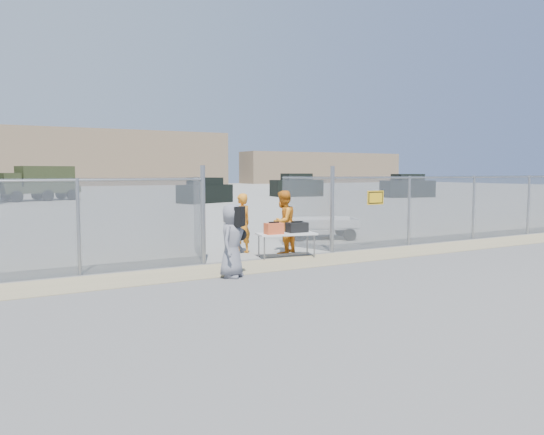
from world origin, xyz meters
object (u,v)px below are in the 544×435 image
security_worker_left (241,224)px  utility_trailer (321,228)px  security_worker_right (283,222)px  visitor (232,241)px  folding_table (286,245)px

security_worker_left → utility_trailer: (3.89, 1.66, -0.48)m
security_worker_left → security_worker_right: size_ratio=0.96×
security_worker_left → visitor: 3.34m
security_worker_left → visitor: bearing=47.5°
visitor → utility_trailer: (5.55, 4.55, -0.43)m
security_worker_right → folding_table: bearing=37.3°
folding_table → security_worker_right: security_worker_right is taller
security_worker_left → security_worker_right: security_worker_right is taller
security_worker_left → utility_trailer: security_worker_left is taller
security_worker_left → visitor: (-1.67, -2.89, -0.05)m
security_worker_left → visitor: security_worker_left is taller
security_worker_right → visitor: security_worker_right is taller
security_worker_right → utility_trailer: bearing=-171.2°
security_worker_left → security_worker_right: bearing=138.9°
folding_table → security_worker_right: (0.29, 0.66, 0.56)m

